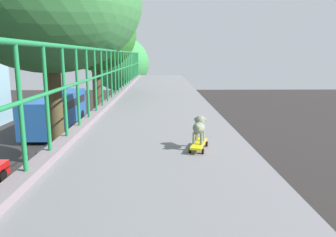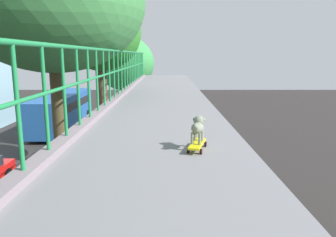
# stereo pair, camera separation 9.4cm
# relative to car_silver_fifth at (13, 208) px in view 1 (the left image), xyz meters

# --- Properties ---
(car_silver_fifth) EXTENTS (1.98, 4.01, 1.40)m
(car_silver_fifth) POSITION_rel_car_silver_fifth_xyz_m (0.00, 0.00, 0.00)
(car_silver_fifth) COLOR #ACBCB7
(car_silver_fifth) RESTS_ON ground
(car_yellow_cab_seventh) EXTENTS (1.96, 4.60, 1.60)m
(car_yellow_cab_seventh) POSITION_rel_car_silver_fifth_xyz_m (-0.03, 5.77, 0.01)
(car_yellow_cab_seventh) COLOR gold
(car_yellow_cab_seventh) RESTS_ON ground
(city_bus) EXTENTS (2.60, 11.42, 3.03)m
(city_bus) POSITION_rel_car_silver_fifth_xyz_m (-3.55, 16.75, 1.06)
(city_bus) COLOR #1E4F93
(city_bus) RESTS_ON ground
(roadside_tree_mid) EXTENTS (5.17, 5.17, 9.83)m
(roadside_tree_mid) POSITION_rel_car_silver_fifth_xyz_m (2.64, -2.25, 7.16)
(roadside_tree_mid) COLOR #4B4127
(roadside_tree_mid) RESTS_ON ground
(roadside_tree_far) EXTENTS (4.26, 4.26, 9.59)m
(roadside_tree_far) POSITION_rel_car_silver_fifth_xyz_m (2.32, 5.65, 6.84)
(roadside_tree_far) COLOR brown
(roadside_tree_far) RESTS_ON ground
(roadside_tree_farthest) EXTENTS (4.56, 4.56, 7.94)m
(roadside_tree_farthest) POSITION_rel_car_silver_fifth_xyz_m (2.47, 14.00, 5.07)
(roadside_tree_farthest) COLOR #4F3F26
(roadside_tree_farthest) RESTS_ON ground
(toy_skateboard) EXTENTS (0.28, 0.53, 0.09)m
(toy_skateboard) POSITION_rel_car_silver_fifth_xyz_m (6.20, -7.79, 4.69)
(toy_skateboard) COLOR gold
(toy_skateboard) RESTS_ON overpass_deck
(small_dog) EXTENTS (0.21, 0.34, 0.32)m
(small_dog) POSITION_rel_car_silver_fifth_xyz_m (6.21, -7.75, 4.91)
(small_dog) COLOR gray
(small_dog) RESTS_ON toy_skateboard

